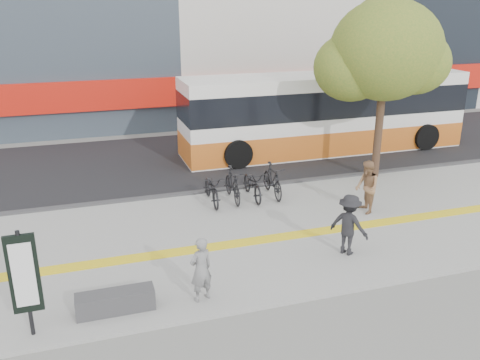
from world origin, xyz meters
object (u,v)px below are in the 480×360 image
object	(u,v)px
bench	(116,302)
bus	(325,115)
pedestrian_dark	(349,225)
seated_woman	(201,269)
street_tree	(383,52)
pedestrian_tan	(367,187)
signboard	(24,276)

from	to	relation	value
bench	bus	world-z (taller)	bus
pedestrian_dark	seated_woman	bearing A→B (deg)	68.35
bench	pedestrian_dark	world-z (taller)	pedestrian_dark
bus	seated_woman	xyz separation A→B (m)	(-7.80, -9.81, -0.78)
bench	street_tree	size ratio (longest dim) A/B	0.25
bus	pedestrian_dark	distance (m)	9.65
bus	pedestrian_dark	bearing A→B (deg)	-112.89
seated_woman	pedestrian_tan	xyz separation A→B (m)	(5.89, 3.15, 0.08)
street_tree	bus	distance (m)	4.70
signboard	street_tree	size ratio (longest dim) A/B	0.35
seated_woman	pedestrian_tan	distance (m)	6.68
signboard	street_tree	distance (m)	13.40
signboard	pedestrian_tan	xyz separation A→B (m)	(9.29, 3.34, -0.48)
bench	pedestrian_dark	distance (m)	5.94
signboard	pedestrian_tan	size ratio (longest dim) A/B	1.36
bus	seated_woman	world-z (taller)	bus
pedestrian_tan	seated_woman	bearing A→B (deg)	-52.84
pedestrian_dark	street_tree	bearing A→B (deg)	-71.94
signboard	bus	xyz separation A→B (m)	(11.20, 10.01, 0.22)
signboard	bus	world-z (taller)	bus
seated_woman	pedestrian_dark	world-z (taller)	pedestrian_dark
bench	signboard	bearing A→B (deg)	-169.19
pedestrian_tan	pedestrian_dark	distance (m)	2.87
bench	signboard	xyz separation A→B (m)	(-1.60, -0.31, 1.06)
bench	street_tree	world-z (taller)	street_tree
bus	street_tree	bearing A→B (deg)	-87.12
pedestrian_tan	pedestrian_dark	world-z (taller)	pedestrian_tan
bus	pedestrian_tan	world-z (taller)	bus
pedestrian_tan	pedestrian_dark	bearing A→B (deg)	-30.75
bench	pedestrian_tan	size ratio (longest dim) A/B	0.99
bus	pedestrian_dark	world-z (taller)	bus
bench	seated_woman	xyz separation A→B (m)	(1.80, -0.11, 0.51)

